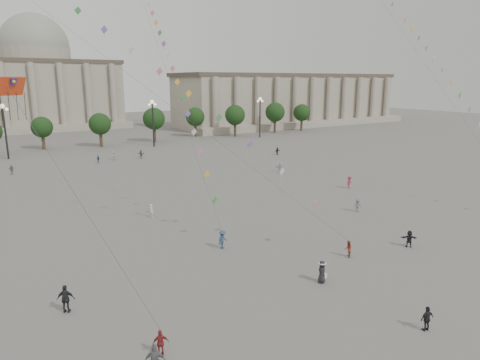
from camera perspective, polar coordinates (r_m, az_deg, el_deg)
ground at (r=35.08m, az=8.58°, el=-12.31°), size 360.00×360.00×0.00m
hall_east at (r=151.98m, az=6.81°, el=10.60°), size 84.00×26.22×17.20m
hall_central at (r=154.29m, az=-25.26°, el=11.66°), size 48.30×34.30×35.50m
tree_row at (r=104.24m, az=-20.90°, el=7.02°), size 137.12×5.12×8.00m
lamp_post_mid_west at (r=94.13m, az=-28.95°, el=6.88°), size 2.00×0.90×10.65m
lamp_post_mid_east at (r=100.65m, az=-11.57°, el=8.55°), size 2.00×0.90×10.65m
lamp_post_far_east at (r=114.89m, az=2.69°, el=9.34°), size 2.00×0.90×10.65m
person_crowd_0 at (r=83.42m, az=-18.39°, el=2.65°), size 0.92×0.80×1.49m
person_crowd_3 at (r=42.57m, az=21.63°, el=-7.30°), size 1.45×1.28×1.59m
person_crowd_4 at (r=85.83m, az=-16.47°, el=3.18°), size 1.19×1.77×1.83m
person_crowd_6 at (r=51.72m, az=15.41°, el=-3.27°), size 1.13×0.83×1.57m
person_crowd_7 at (r=71.22m, az=5.36°, el=1.66°), size 1.56×1.41×1.72m
person_crowd_8 at (r=62.63m, az=14.38°, el=-0.28°), size 1.28×0.97×1.75m
person_crowd_9 at (r=88.47m, az=5.00°, el=3.86°), size 1.48×0.69×1.54m
person_crowd_12 at (r=86.22m, az=-13.05°, el=3.38°), size 1.32×1.56×1.69m
person_crowd_13 at (r=48.97m, az=-11.73°, el=-4.02°), size 0.57×0.66×1.52m
person_crowd_16 at (r=78.86m, az=-28.18°, el=1.22°), size 0.96×0.44×1.61m
tourist_0 at (r=25.80m, az=-10.53°, el=-20.56°), size 0.97×0.62×1.54m
tourist_1 at (r=31.35m, az=-22.20°, el=-14.47°), size 1.23×0.93×1.94m
tourist_4 at (r=29.72m, az=23.67°, el=-16.57°), size 1.00×0.57×1.61m
kite_flyer_0 at (r=38.61m, az=14.23°, el=-8.93°), size 0.91×0.90×1.48m
kite_flyer_1 at (r=39.25m, az=-2.35°, el=-7.94°), size 1.29×1.04×1.75m
hat_person at (r=33.61m, az=10.87°, el=-11.88°), size 0.99×0.99×1.73m
dragon_kite at (r=27.20m, az=-28.35°, el=9.28°), size 3.82×4.33×15.82m
kite_train_mid at (r=67.11m, az=-12.21°, el=21.79°), size 11.10×56.56×73.39m
kite_train_east at (r=73.71m, az=21.53°, el=18.26°), size 16.82×43.17×61.08m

